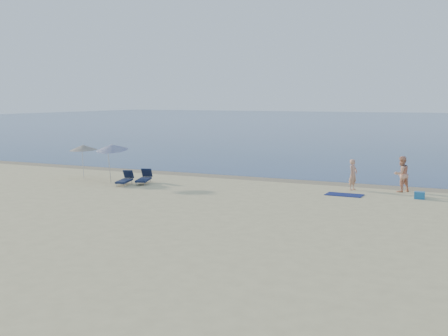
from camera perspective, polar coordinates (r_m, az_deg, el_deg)
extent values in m
plane|color=#CFC08A|center=(15.71, -12.40, -11.02)|extent=(160.00, 160.00, 0.00)
cube|color=#0D234F|center=(112.29, 20.27, 4.25)|extent=(240.00, 160.00, 0.01)
cube|color=#847254|center=(32.89, 8.50, -1.40)|extent=(240.00, 1.60, 0.00)
imported|color=tan|center=(30.34, 12.97, -0.67)|extent=(0.56, 0.69, 1.64)
imported|color=tan|center=(30.41, 17.58, -0.59)|extent=(1.12, 1.14, 1.86)
cube|color=#0F174C|center=(28.80, 12.13, -2.67)|extent=(1.83, 1.05, 0.03)
cube|color=white|center=(29.14, 19.13, -2.55)|extent=(0.40, 0.37, 0.28)
cube|color=#1D63A0|center=(28.68, 19.25, -2.63)|extent=(0.51, 0.38, 0.35)
cylinder|color=silver|center=(32.56, -11.57, 0.22)|extent=(0.06, 0.32, 2.09)
cone|color=silver|center=(32.68, -11.33, 2.08)|extent=(1.92, 1.95, 0.56)
sphere|color=silver|center=(32.67, -11.33, 2.39)|extent=(0.06, 0.06, 0.06)
cylinder|color=silver|center=(34.53, -14.14, 0.41)|extent=(0.07, 0.12, 1.95)
cone|color=beige|center=(34.49, -14.10, 2.03)|extent=(2.10, 2.10, 0.37)
sphere|color=silver|center=(34.48, -14.11, 2.32)|extent=(0.06, 0.06, 0.06)
cube|color=#151E3B|center=(32.06, -8.18, -1.19)|extent=(1.08, 1.71, 0.11)
cube|color=#151E3B|center=(32.79, -7.85, -0.47)|extent=(0.68, 0.56, 0.52)
cylinder|color=#A5A5AD|center=(32.02, -7.77, -1.41)|extent=(0.03, 0.03, 0.24)
cube|color=#161F3C|center=(31.85, -10.11, -1.31)|extent=(0.96, 1.62, 0.10)
cube|color=#161F3C|center=(32.52, -9.68, -0.62)|extent=(0.64, 0.51, 0.49)
cylinder|color=#A5A5AD|center=(31.79, -9.72, -1.52)|extent=(0.03, 0.03, 0.22)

